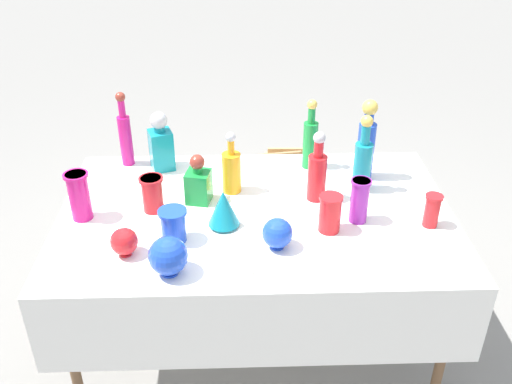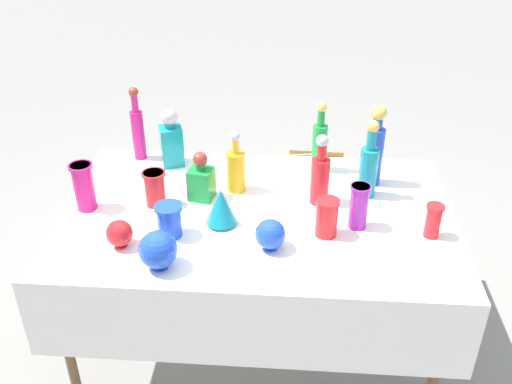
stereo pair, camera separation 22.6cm
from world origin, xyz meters
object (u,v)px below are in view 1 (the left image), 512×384
object	(u,v)px
slender_vase_1	(79,195)
tall_bottle_4	(232,170)
round_bowl_2	(124,242)
cardboard_box_behind_left	(295,181)
tall_bottle_3	(317,172)
slender_vase_0	(360,199)
slender_vase_5	(432,209)
round_bowl_0	(277,233)
fluted_vase_0	(224,208)
tall_bottle_2	(310,140)
square_decanter_1	(198,182)
slender_vase_2	(152,193)
cardboard_box_behind_right	(266,193)
slender_vase_4	(330,212)
tall_bottle_1	(125,134)
tall_bottle_0	(363,161)
tall_bottle_5	(366,143)
square_decanter_0	(161,144)
round_bowl_1	(168,256)
slender_vase_3	(173,224)

from	to	relation	value
slender_vase_1	tall_bottle_4	bearing A→B (deg)	17.80
round_bowl_2	cardboard_box_behind_left	world-z (taller)	round_bowl_2
tall_bottle_3	slender_vase_0	size ratio (longest dim) A/B	1.68
slender_vase_5	round_bowl_0	distance (m)	0.68
fluted_vase_0	slender_vase_1	bearing A→B (deg)	172.34
tall_bottle_2	square_decanter_1	world-z (taller)	tall_bottle_2
slender_vase_1	slender_vase_2	bearing A→B (deg)	9.84
slender_vase_5	cardboard_box_behind_right	distance (m)	1.58
tall_bottle_2	slender_vase_4	distance (m)	0.57
tall_bottle_1	slender_vase_0	size ratio (longest dim) A/B	1.93
round_bowl_2	slender_vase_0	bearing A→B (deg)	12.40
slender_vase_2	fluted_vase_0	bearing A→B (deg)	-23.26
tall_bottle_1	slender_vase_4	size ratio (longest dim) A/B	2.32
tall_bottle_0	square_decanter_1	world-z (taller)	tall_bottle_0
tall_bottle_3	tall_bottle_5	distance (m)	0.33
tall_bottle_0	slender_vase_1	xyz separation A→B (m)	(-1.27, -0.20, -0.04)
tall_bottle_2	round_bowl_2	world-z (taller)	tall_bottle_2
tall_bottle_4	square_decanter_1	xyz separation A→B (m)	(-0.15, -0.09, -0.02)
slender_vase_2	slender_vase_5	world-z (taller)	slender_vase_2
slender_vase_1	round_bowl_2	bearing A→B (deg)	-49.84
square_decanter_0	round_bowl_0	world-z (taller)	square_decanter_0
square_decanter_0	cardboard_box_behind_right	size ratio (longest dim) A/B	0.53
tall_bottle_1	slender_vase_4	distance (m)	1.14
tall_bottle_1	square_decanter_0	world-z (taller)	tall_bottle_1
tall_bottle_3	slender_vase_1	xyz separation A→B (m)	(-1.04, -0.13, -0.02)
tall_bottle_4	slender_vase_0	bearing A→B (deg)	-26.27
round_bowl_2	round_bowl_1	bearing A→B (deg)	-33.56
round_bowl_2	cardboard_box_behind_right	size ratio (longest dim) A/B	0.20
tall_bottle_0	round_bowl_2	bearing A→B (deg)	-155.16
tall_bottle_1	fluted_vase_0	distance (m)	0.78
tall_bottle_2	slender_vase_3	bearing A→B (deg)	-135.30
tall_bottle_0	fluted_vase_0	xyz separation A→B (m)	(-0.64, -0.29, -0.06)
tall_bottle_4	slender_vase_4	bearing A→B (deg)	-39.50
square_decanter_0	tall_bottle_2	bearing A→B (deg)	-0.51
slender_vase_0	slender_vase_1	xyz separation A→B (m)	(-1.20, 0.06, 0.01)
tall_bottle_2	round_bowl_2	size ratio (longest dim) A/B	3.07
tall_bottle_4	slender_vase_2	bearing A→B (deg)	-155.82
round_bowl_0	cardboard_box_behind_right	size ratio (longest dim) A/B	0.23
slender_vase_2	round_bowl_1	bearing A→B (deg)	-75.75
tall_bottle_4	square_decanter_0	bearing A→B (deg)	146.07
slender_vase_4	round_bowl_2	world-z (taller)	slender_vase_4
fluted_vase_0	square_decanter_1	bearing A→B (deg)	119.36
slender_vase_0	cardboard_box_behind_left	xyz separation A→B (m)	(-0.12, 1.43, -0.73)
slender_vase_3	cardboard_box_behind_left	bearing A→B (deg)	66.79
slender_vase_3	fluted_vase_0	bearing A→B (deg)	25.94
slender_vase_4	tall_bottle_5	bearing A→B (deg)	62.81
tall_bottle_1	slender_vase_1	world-z (taller)	tall_bottle_1
round_bowl_0	tall_bottle_2	bearing A→B (deg)	73.19
tall_bottle_3	round_bowl_2	distance (m)	0.91
tall_bottle_1	round_bowl_0	size ratio (longest dim) A/B	2.93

